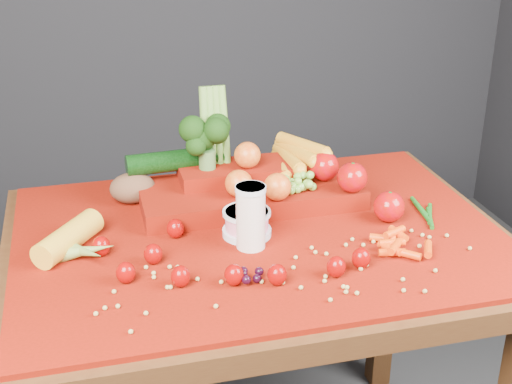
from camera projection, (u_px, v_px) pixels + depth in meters
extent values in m
cube|color=#351A0C|center=(258.00, 247.00, 1.58)|extent=(1.10, 0.80, 0.05)
cube|color=#351A0C|center=(55.00, 333.00, 1.92)|extent=(0.06, 0.06, 0.70)
cube|color=#351A0C|center=(385.00, 286.00, 2.14)|extent=(0.06, 0.06, 0.70)
cube|color=#760D03|center=(258.00, 234.00, 1.57)|extent=(1.05, 0.75, 0.01)
cylinder|color=beige|center=(251.00, 217.00, 1.48)|extent=(0.06, 0.06, 0.14)
cylinder|color=silver|center=(251.00, 189.00, 1.45)|extent=(0.06, 0.06, 0.01)
cylinder|color=silver|center=(247.00, 232.00, 1.55)|extent=(0.11, 0.11, 0.01)
cylinder|color=pink|center=(247.00, 220.00, 1.54)|extent=(0.09, 0.09, 0.04)
cylinder|color=silver|center=(247.00, 212.00, 1.53)|extent=(0.11, 0.11, 0.01)
ellipsoid|color=#8B0000|center=(153.00, 254.00, 1.43)|extent=(0.04, 0.04, 0.04)
cone|color=#0E4E13|center=(153.00, 245.00, 1.43)|extent=(0.03, 0.03, 0.01)
ellipsoid|color=#8B0000|center=(126.00, 273.00, 1.37)|extent=(0.04, 0.04, 0.04)
cone|color=#0E4E13|center=(125.00, 263.00, 1.36)|extent=(0.03, 0.03, 0.01)
ellipsoid|color=#8B0000|center=(181.00, 276.00, 1.36)|extent=(0.04, 0.04, 0.04)
cone|color=#0E4E13|center=(180.00, 267.00, 1.35)|extent=(0.03, 0.03, 0.01)
ellipsoid|color=#8B0000|center=(234.00, 275.00, 1.36)|extent=(0.04, 0.04, 0.04)
cone|color=#0E4E13|center=(234.00, 265.00, 1.35)|extent=(0.03, 0.03, 0.01)
ellipsoid|color=#8B0000|center=(277.00, 275.00, 1.36)|extent=(0.04, 0.04, 0.04)
cone|color=#0E4E13|center=(277.00, 265.00, 1.35)|extent=(0.03, 0.03, 0.01)
ellipsoid|color=#8B0000|center=(336.00, 267.00, 1.39)|extent=(0.04, 0.04, 0.04)
cone|color=#0E4E13|center=(337.00, 258.00, 1.38)|extent=(0.03, 0.03, 0.01)
ellipsoid|color=#8B0000|center=(175.00, 229.00, 1.54)|extent=(0.04, 0.04, 0.04)
cone|color=#0E4E13|center=(175.00, 220.00, 1.53)|extent=(0.03, 0.03, 0.01)
ellipsoid|color=#8B0000|center=(101.00, 246.00, 1.47)|extent=(0.04, 0.04, 0.04)
cone|color=#0E4E13|center=(100.00, 237.00, 1.46)|extent=(0.03, 0.03, 0.01)
ellipsoid|color=#8B0000|center=(361.00, 258.00, 1.42)|extent=(0.04, 0.04, 0.04)
cone|color=#0E4E13|center=(362.00, 249.00, 1.41)|extent=(0.03, 0.03, 0.01)
cylinder|color=yellow|center=(68.00, 238.00, 1.48)|extent=(0.15, 0.18, 0.06)
ellipsoid|color=#503522|center=(133.00, 188.00, 1.69)|extent=(0.11, 0.08, 0.07)
cube|color=#760D03|center=(251.00, 194.00, 1.70)|extent=(0.52, 0.22, 0.04)
cube|color=#760D03|center=(237.00, 172.00, 1.72)|extent=(0.28, 0.12, 0.03)
sphere|color=#9E0012|center=(352.00, 177.00, 1.64)|extent=(0.07, 0.07, 0.07)
sphere|color=#9E0012|center=(389.00, 207.00, 1.60)|extent=(0.07, 0.07, 0.07)
sphere|color=#9E0012|center=(324.00, 166.00, 1.70)|extent=(0.07, 0.07, 0.07)
sphere|color=#B52906|center=(239.00, 183.00, 1.62)|extent=(0.06, 0.06, 0.06)
sphere|color=#B52906|center=(277.00, 187.00, 1.60)|extent=(0.06, 0.06, 0.06)
sphere|color=#B52906|center=(247.00, 155.00, 1.69)|extent=(0.06, 0.06, 0.06)
cylinder|color=#BF891C|center=(281.00, 165.00, 1.76)|extent=(0.06, 0.17, 0.04)
cylinder|color=#BF891C|center=(289.00, 158.00, 1.76)|extent=(0.04, 0.16, 0.04)
cylinder|color=#BF891C|center=(297.00, 152.00, 1.76)|extent=(0.07, 0.17, 0.04)
cylinder|color=#BF891C|center=(303.00, 146.00, 1.76)|extent=(0.10, 0.16, 0.04)
cylinder|color=#3F662D|center=(207.00, 159.00, 1.69)|extent=(0.04, 0.04, 0.04)
cylinder|color=olive|center=(205.00, 133.00, 1.70)|extent=(0.03, 0.06, 0.22)
cylinder|color=olive|center=(212.00, 132.00, 1.70)|extent=(0.02, 0.06, 0.22)
cylinder|color=olive|center=(218.00, 132.00, 1.71)|extent=(0.02, 0.06, 0.22)
cylinder|color=olive|center=(225.00, 131.00, 1.71)|extent=(0.03, 0.06, 0.22)
cylinder|color=black|center=(177.00, 160.00, 1.71)|extent=(0.25, 0.07, 0.05)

